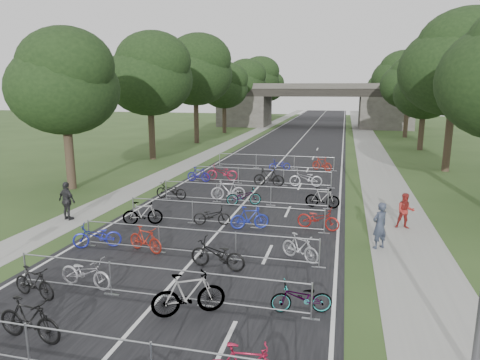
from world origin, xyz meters
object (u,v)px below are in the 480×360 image
object	(u,v)px
pedestrian_a	(380,226)
pedestrian_b	(405,211)
overpass_bridge	(313,105)
pedestrian_c	(67,201)
bike_1	(29,320)

from	to	relation	value
pedestrian_a	pedestrian_b	distance (m)	3.17
pedestrian_a	overpass_bridge	bearing A→B (deg)	-122.63
overpass_bridge	pedestrian_c	bearing A→B (deg)	-97.89
pedestrian_c	pedestrian_b	bearing A→B (deg)	-152.92
overpass_bridge	pedestrian_b	distance (m)	53.13
overpass_bridge	pedestrian_b	size ratio (longest dim) A/B	18.95
overpass_bridge	pedestrian_a	bearing A→B (deg)	-82.99
overpass_bridge	pedestrian_a	xyz separation A→B (m)	(6.80, -55.31, -2.59)
pedestrian_c	bike_1	bearing A→B (deg)	138.47
pedestrian_b	pedestrian_c	size ratio (longest dim) A/B	0.87
pedestrian_b	overpass_bridge	bearing A→B (deg)	96.66
bike_1	pedestrian_a	xyz separation A→B (m)	(9.02, 8.80, 0.37)
pedestrian_a	pedestrian_c	world-z (taller)	pedestrian_a
pedestrian_a	pedestrian_b	world-z (taller)	pedestrian_a
overpass_bridge	bike_1	world-z (taller)	overpass_bridge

